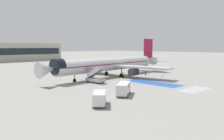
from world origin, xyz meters
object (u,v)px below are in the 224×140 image
Objects in this scene: service_van_1 at (124,88)px; traffic_cone_2 at (162,75)px; service_van_0 at (99,97)px; traffic_cone_0 at (131,75)px; ground_crew_0 at (123,74)px; ground_crew_2 at (146,72)px; traffic_cone_1 at (102,84)px; airliner at (111,64)px; fuel_tanker at (91,65)px; boarding_stairs_forward at (95,79)px; ground_crew_1 at (137,72)px.

traffic_cone_2 is at bearing -105.95° from service_van_1.
service_van_0 is 6.32× the size of traffic_cone_0.
ground_crew_2 is at bearing 30.44° from ground_crew_0.
airliner is at bearing 38.24° from traffic_cone_1.
ground_crew_0 is at bearing -16.36° from fuel_tanker.
boarding_stairs_forward is at bearing 112.29° from airliner.
airliner reaches higher than service_van_0.
traffic_cone_0 is at bearing 159.74° from ground_crew_1.
boarding_stairs_forward reaches higher than fuel_tanker.
service_van_1 is at bearing -113.64° from boarding_stairs_forward.
airliner is 15.31m from traffic_cone_2.
traffic_cone_2 is (3.29, -29.40, -1.40)m from fuel_tanker.
ground_crew_0 is (-0.06, -4.83, -2.55)m from airliner.
traffic_cone_0 is at bearing 0.72° from boarding_stairs_forward.
ground_crew_1 is 1.03× the size of ground_crew_2.
ground_crew_0 is at bearing -106.40° from ground_crew_2.
ground_crew_2 is (31.79, 15.81, -0.26)m from service_van_0.
ground_crew_0 reaches higher than ground_crew_1.
airliner is at bearing -20.31° from fuel_tanker.
ground_crew_2 is 3.26× the size of traffic_cone_1.
ground_crew_1 reaches higher than ground_crew_2.
traffic_cone_1 is at bearing -92.53° from ground_crew_2.
ground_crew_0 is at bearing 155.82° from traffic_cone_2.
traffic_cone_1 is (-20.05, -6.69, -0.71)m from ground_crew_1.
boarding_stairs_forward is 3.21× the size of ground_crew_1.
airliner reaches higher than service_van_1.
service_van_0 is (-12.45, -16.05, 0.19)m from boarding_stairs_forward.
service_van_1 is 3.02× the size of ground_crew_0.
fuel_tanker is at bearing -26.36° from airliner.
service_van_1 is 27.89m from traffic_cone_2.
ground_crew_1 reaches higher than traffic_cone_2.
traffic_cone_0 is at bearing 18.46° from traffic_cone_1.
airliner is at bearing 138.56° from traffic_cone_2.
ground_crew_1 reaches higher than traffic_cone_1.
airliner is 9.20m from ground_crew_1.
service_van_0 is at bearing -110.14° from ground_crew_0.
airliner is 8.58× the size of boarding_stairs_forward.
service_van_0 is 0.78× the size of service_van_1.
airliner is 24.74× the size of ground_crew_0.
airliner is 28.38× the size of ground_crew_2.
traffic_cone_1 is (11.18, 12.08, -0.94)m from service_van_0.
ground_crew_0 is at bearing -81.87° from service_van_1.
service_van_0 is 16.49m from traffic_cone_1.
airliner reaches higher than fuel_tanker.
traffic_cone_0 is (26.87, 17.32, -0.84)m from service_van_0.
service_van_0 reaches higher than traffic_cone_1.
boarding_stairs_forward is at bearing -34.71° from fuel_tanker.
airliner reaches higher than boarding_stairs_forward.
ground_crew_2 is 5.18m from traffic_cone_0.
airliner is at bearing 123.41° from ground_crew_0.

